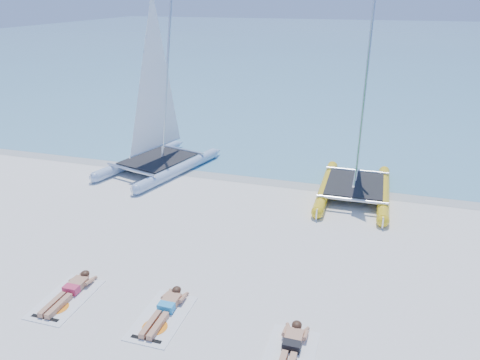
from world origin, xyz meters
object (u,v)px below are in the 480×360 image
object	(u,v)px
sunbather_a	(70,290)
sunbather_b	(165,308)
towel_c	(289,358)
towel_a	(66,299)
towel_b	(162,317)
catamaran_yellow	(360,133)
catamaran_blue	(157,117)
sunbather_c	(291,348)

from	to	relation	value
sunbather_a	sunbather_b	distance (m)	2.49
sunbather_b	towel_c	distance (m)	3.04
towel_a	towel_c	distance (m)	5.48
towel_b	sunbather_b	bearing A→B (deg)	90.00
catamaran_yellow	towel_a	world-z (taller)	catamaran_yellow
sunbather_b	catamaran_yellow	bearing A→B (deg)	67.34
towel_a	sunbather_b	size ratio (longest dim) A/B	1.07
sunbather_a	towel_c	distance (m)	5.49
catamaran_yellow	towel_a	distance (m)	10.92
sunbather_a	towel_c	bearing A→B (deg)	-5.72
catamaran_blue	towel_b	xyz separation A→B (m)	(4.29, -8.68, -2.18)
catamaran_blue	sunbather_b	xyz separation A→B (m)	(4.29, -8.49, -2.07)
sunbather_a	sunbather_b	size ratio (longest dim) A/B	1.00
towel_a	sunbather_b	xyz separation A→B (m)	(2.49, 0.24, 0.11)
catamaran_blue	towel_a	distance (m)	9.18
catamaran_yellow	sunbather_a	xyz separation A→B (m)	(-6.07, -8.62, -2.06)
catamaran_blue	sunbather_a	world-z (taller)	catamaran_blue
catamaran_blue	towel_c	distance (m)	11.84
towel_c	sunbather_a	bearing A→B (deg)	174.28
sunbather_a	towel_b	distance (m)	2.50
towel_b	sunbather_c	size ratio (longest dim) A/B	1.07
catamaran_blue	sunbather_b	world-z (taller)	catamaran_blue
towel_c	towel_a	bearing A→B (deg)	176.27
catamaran_blue	catamaran_yellow	distance (m)	7.87
towel_b	towel_c	bearing A→B (deg)	-7.70
towel_a	towel_c	size ratio (longest dim) A/B	1.00
towel_c	sunbather_c	bearing A→B (deg)	90.00
catamaran_blue	towel_b	distance (m)	9.93
catamaran_yellow	towel_a	bearing A→B (deg)	-125.10
catamaran_yellow	sunbather_b	bearing A→B (deg)	-113.20
catamaran_yellow	sunbather_c	world-z (taller)	catamaran_yellow
sunbather_a	sunbather_c	xyz separation A→B (m)	(5.47, -0.36, 0.00)
towel_a	sunbather_a	distance (m)	0.22
sunbather_a	sunbather_b	bearing A→B (deg)	1.07
catamaran_blue	sunbather_c	distance (m)	11.67
sunbather_c	catamaran_yellow	bearing A→B (deg)	86.15
catamaran_yellow	sunbather_b	world-z (taller)	catamaran_yellow
catamaran_blue	towel_c	size ratio (longest dim) A/B	3.97
sunbather_c	catamaran_blue	bearing A→B (deg)	129.24
sunbather_b	sunbather_c	world-z (taller)	same
catamaran_yellow	sunbather_a	world-z (taller)	catamaran_yellow
towel_a	sunbather_c	distance (m)	5.47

